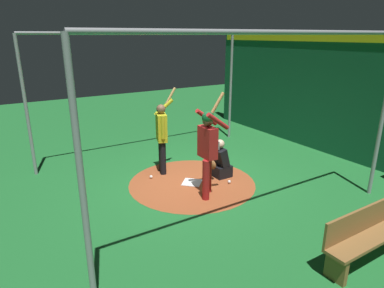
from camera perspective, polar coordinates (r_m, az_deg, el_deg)
The scene contains 11 objects.
ground_plane at distance 7.84m, azimuth 0.00°, elevation -6.62°, with size 25.24×25.24×0.00m, color #1E6B2D.
dirt_circle at distance 7.83m, azimuth 0.00°, elevation -6.60°, with size 2.91×2.91×0.01m, color #9E4C28.
home_plate at distance 7.83m, azimuth 0.00°, elevation -6.54°, with size 0.42×0.42×0.01m, color white.
batter at distance 6.86m, azimuth 2.72°, elevation -0.24°, with size 0.68×0.49×2.16m.
catcher at distance 8.06m, azimuth 4.79°, elevation -3.13°, with size 0.58×0.40×0.94m.
visitor at distance 8.11m, azimuth -5.13°, elevation 1.73°, with size 0.63×0.52×2.08m.
back_wall at distance 10.35m, azimuth 21.86°, elevation 7.96°, with size 0.22×9.24×3.34m.
cage_frame at distance 7.18m, azimuth 0.00°, elevation 10.53°, with size 6.07×5.02×3.34m.
bench at distance 5.76m, azimuth 27.42°, elevation -13.61°, with size 1.67×0.36×0.85m.
baseball_0 at distance 7.84m, azimuth 6.35°, elevation -6.39°, with size 0.07×0.07×0.07m, color white.
baseball_1 at distance 8.11m, azimuth -6.97°, elevation -5.54°, with size 0.07×0.07×0.07m, color white.
Camera 1 is at (3.75, 6.05, 3.28)m, focal length 31.40 mm.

